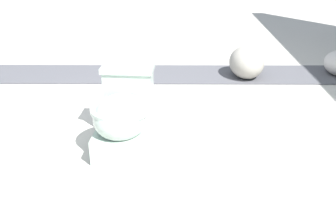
{
  "coord_description": "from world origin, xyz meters",
  "views": [
    {
      "loc": [
        2.68,
        0.19,
        1.38
      ],
      "look_at": [
        0.27,
        0.17,
        0.3
      ],
      "focal_mm": 42.0,
      "sensor_mm": 36.0,
      "label": 1
    }
  ],
  "objects": [
    {
      "name": "boulder_far",
      "position": [
        -1.08,
        0.95,
        0.16
      ],
      "size": [
        0.45,
        0.36,
        0.32
      ],
      "primitive_type": "ellipsoid",
      "rotation": [
        0.0,
        0.0,
        0.05
      ],
      "color": "gray",
      "rests_on": "ground"
    },
    {
      "name": "ground_plane",
      "position": [
        0.0,
        0.0,
        0.0
      ],
      "size": [
        14.0,
        14.0,
        0.0
      ],
      "primitive_type": "plane",
      "color": "#B7B2A8"
    },
    {
      "name": "gravel_strip",
      "position": [
        -1.15,
        0.5,
        0.01
      ],
      "size": [
        0.56,
        8.0,
        0.01
      ],
      "primitive_type": "cube",
      "color": "#4C4C51",
      "rests_on": "ground"
    },
    {
      "name": "toilet",
      "position": [
        0.28,
        -0.13,
        0.22
      ],
      "size": [
        0.66,
        0.42,
        0.52
      ],
      "rotation": [
        0.0,
        0.0,
        -0.08
      ],
      "color": "#B2C6B7",
      "rests_on": "ground"
    }
  ]
}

